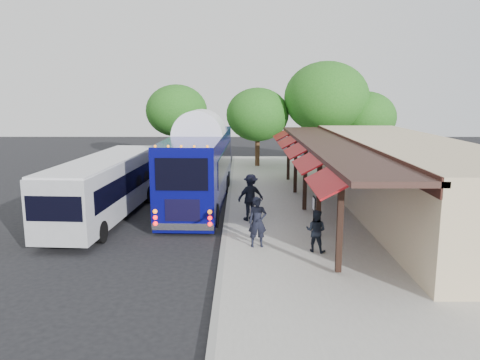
% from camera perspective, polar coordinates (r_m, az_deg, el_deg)
% --- Properties ---
extents(ground, '(90.00, 90.00, 0.00)m').
position_cam_1_polar(ground, '(18.88, -2.07, -7.24)').
color(ground, black).
rests_on(ground, ground).
extents(sidewalk, '(10.00, 40.00, 0.15)m').
position_cam_1_polar(sidewalk, '(23.09, 10.84, -3.92)').
color(sidewalk, '#9E9B93').
rests_on(sidewalk, ground).
extents(curb, '(0.20, 40.00, 0.16)m').
position_cam_1_polar(curb, '(22.70, -1.56, -3.98)').
color(curb, gray).
rests_on(curb, ground).
extents(station_shelter, '(8.15, 20.00, 3.60)m').
position_cam_1_polar(station_shelter, '(23.59, 19.09, 0.40)').
color(station_shelter, '#C8B18B').
rests_on(station_shelter, ground).
extents(coach_bus, '(2.98, 12.33, 3.91)m').
position_cam_1_polar(coach_bus, '(24.72, -4.90, 1.98)').
color(coach_bus, '#080962').
rests_on(coach_bus, ground).
extents(city_bus, '(3.00, 10.70, 2.84)m').
position_cam_1_polar(city_bus, '(22.56, -15.98, -0.58)').
color(city_bus, '#93969B').
rests_on(city_bus, ground).
extents(ped_a, '(0.73, 0.52, 1.88)m').
position_cam_1_polar(ped_a, '(17.29, 2.15, -5.14)').
color(ped_a, black).
rests_on(ped_a, sidewalk).
extents(ped_b, '(0.92, 0.84, 1.53)m').
position_cam_1_polar(ped_b, '(17.04, 9.24, -6.13)').
color(ped_b, black).
rests_on(ped_b, sidewalk).
extents(ped_c, '(1.24, 0.99, 1.97)m').
position_cam_1_polar(ped_c, '(20.80, 1.24, -2.32)').
color(ped_c, black).
rests_on(ped_c, sidewalk).
extents(ped_d, '(1.28, 0.85, 1.85)m').
position_cam_1_polar(ped_d, '(22.20, 1.33, -1.65)').
color(ped_d, black).
rests_on(ped_d, sidewalk).
extents(sign_board, '(0.07, 0.52, 1.13)m').
position_cam_1_polar(sign_board, '(20.85, 9.01, -3.03)').
color(sign_board, black).
rests_on(sign_board, sidewalk).
extents(tree_left, '(4.84, 4.84, 6.20)m').
position_cam_1_polar(tree_left, '(36.47, 2.16, 7.96)').
color(tree_left, '#382314').
rests_on(tree_left, ground).
extents(tree_mid, '(6.36, 6.36, 8.14)m').
position_cam_1_polar(tree_mid, '(36.34, 10.47, 9.84)').
color(tree_mid, '#382314').
rests_on(tree_mid, ground).
extents(tree_right, '(4.62, 4.62, 5.92)m').
position_cam_1_polar(tree_right, '(37.17, 15.03, 7.37)').
color(tree_right, '#382314').
rests_on(tree_right, ground).
extents(tree_far, '(5.08, 5.08, 6.50)m').
position_cam_1_polar(tree_far, '(39.57, -7.73, 8.36)').
color(tree_far, '#382314').
rests_on(tree_far, ground).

